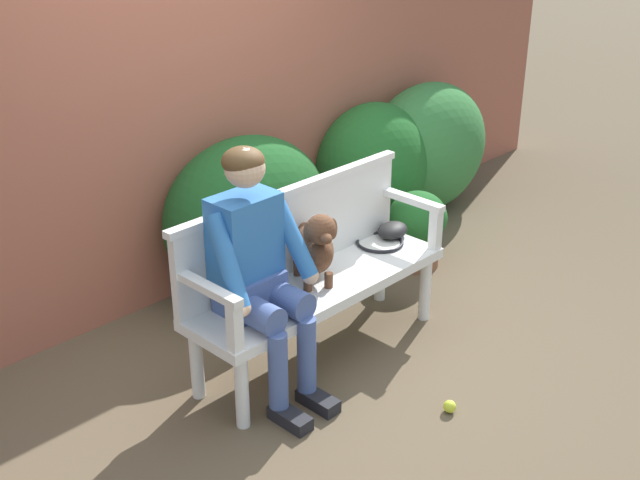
{
  "coord_description": "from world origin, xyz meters",
  "views": [
    {
      "loc": [
        -2.84,
        -2.75,
        2.56
      ],
      "look_at": [
        0.0,
        0.0,
        0.72
      ],
      "focal_mm": 45.65,
      "sensor_mm": 36.0,
      "label": 1
    }
  ],
  "objects": [
    {
      "name": "brick_garden_fence",
      "position": [
        0.0,
        1.32,
        1.01
      ],
      "size": [
        8.0,
        0.3,
        2.03
      ],
      "primitive_type": "cube",
      "color": "#9E5642",
      "rests_on": "ground"
    },
    {
      "name": "hedge_bush_mid_right",
      "position": [
        2.15,
        0.91,
        0.52
      ],
      "size": [
        1.18,
        0.75,
        1.03
      ],
      "primitive_type": "ellipsoid",
      "color": "#337538",
      "rests_on": "ground"
    },
    {
      "name": "dog_on_bench",
      "position": [
        -0.04,
        -0.0,
        0.7
      ],
      "size": [
        0.34,
        0.44,
        0.45
      ],
      "color": "brown",
      "rests_on": "garden_bench"
    },
    {
      "name": "ground_plane",
      "position": [
        0.0,
        0.0,
        0.0
      ],
      "size": [
        40.0,
        40.0,
        0.0
      ],
      "primitive_type": "plane",
      "color": "brown"
    },
    {
      "name": "potted_plant",
      "position": [
        1.28,
        0.32,
        0.29
      ],
      "size": [
        0.4,
        0.4,
        0.54
      ],
      "color": "brown",
      "rests_on": "ground"
    },
    {
      "name": "bench_armrest_right_end",
      "position": [
        0.77,
        -0.09,
        0.67
      ],
      "size": [
        0.06,
        0.48,
        0.28
      ],
      "color": "white",
      "rests_on": "garden_bench"
    },
    {
      "name": "person_seated",
      "position": [
        -0.46,
        -0.01,
        0.74
      ],
      "size": [
        0.56,
        0.64,
        1.34
      ],
      "color": "black",
      "rests_on": "ground"
    },
    {
      "name": "hedge_bush_far_right",
      "position": [
        0.27,
        0.91,
        0.51
      ],
      "size": [
        1.18,
        0.85,
        1.03
      ],
      "primitive_type": "ellipsoid",
      "color": "#194C1E",
      "rests_on": "ground"
    },
    {
      "name": "tennis_ball",
      "position": [
        0.07,
        -0.85,
        0.03
      ],
      "size": [
        0.07,
        0.07,
        0.07
      ],
      "primitive_type": "sphere",
      "color": "#CCDB33",
      "rests_on": "ground"
    },
    {
      "name": "tennis_racket",
      "position": [
        0.6,
        0.11,
        0.48
      ],
      "size": [
        0.31,
        0.57,
        0.03
      ],
      "color": "black",
      "rests_on": "garden_bench"
    },
    {
      "name": "baseball_glove",
      "position": [
        0.73,
        0.09,
        0.52
      ],
      "size": [
        0.25,
        0.21,
        0.09
      ],
      "primitive_type": "ellipsoid",
      "rotation": [
        0.0,
        0.0,
        0.2
      ],
      "color": "black",
      "rests_on": "garden_bench"
    },
    {
      "name": "bench_armrest_left_end",
      "position": [
        -0.77,
        -0.09,
        0.67
      ],
      "size": [
        0.06,
        0.48,
        0.28
      ],
      "color": "white",
      "rests_on": "garden_bench"
    },
    {
      "name": "hedge_bush_far_left",
      "position": [
        1.54,
        0.95,
        0.49
      ],
      "size": [
        0.95,
        0.76,
        0.98
      ],
      "primitive_type": "ellipsoid",
      "color": "#1E5B23",
      "rests_on": "ground"
    },
    {
      "name": "garden_bench",
      "position": [
        0.0,
        0.0,
        0.41
      ],
      "size": [
        1.63,
        0.48,
        0.47
      ],
      "color": "white",
      "rests_on": "ground"
    },
    {
      "name": "bench_backrest",
      "position": [
        0.0,
        0.21,
        0.73
      ],
      "size": [
        1.67,
        0.06,
        0.5
      ],
      "color": "white",
      "rests_on": "garden_bench"
    }
  ]
}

